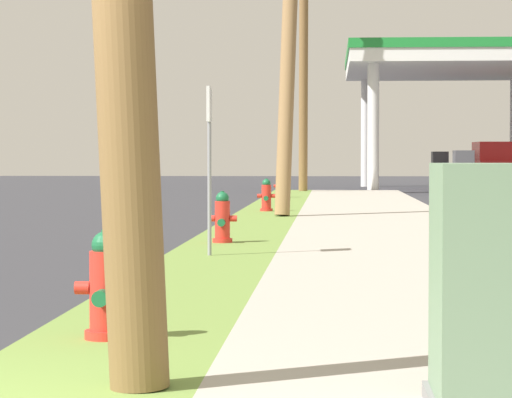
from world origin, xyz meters
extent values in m
cylinder|color=red|center=(0.58, 2.83, 0.15)|extent=(0.29, 0.29, 0.06)
cylinder|color=red|center=(0.58, 2.83, 0.42)|extent=(0.22, 0.22, 0.60)
sphere|color=#196038|center=(0.58, 2.83, 0.76)|extent=(0.19, 0.19, 0.19)
cylinder|color=#196038|center=(0.58, 2.83, 0.84)|extent=(0.06, 0.06, 0.05)
cylinder|color=red|center=(0.42, 2.83, 0.47)|extent=(0.10, 0.09, 0.09)
cylinder|color=red|center=(0.74, 2.83, 0.47)|extent=(0.10, 0.09, 0.09)
cylinder|color=#196038|center=(0.58, 2.66, 0.42)|extent=(0.11, 0.12, 0.11)
cylinder|color=red|center=(0.54, 12.11, 0.15)|extent=(0.29, 0.29, 0.06)
cylinder|color=red|center=(0.54, 12.11, 0.42)|extent=(0.22, 0.22, 0.60)
sphere|color=#196038|center=(0.54, 12.11, 0.76)|extent=(0.19, 0.19, 0.19)
cylinder|color=#196038|center=(0.54, 12.11, 0.84)|extent=(0.06, 0.06, 0.05)
cylinder|color=red|center=(0.38, 12.11, 0.47)|extent=(0.10, 0.09, 0.09)
cylinder|color=red|center=(0.70, 12.11, 0.47)|extent=(0.10, 0.09, 0.09)
cylinder|color=#196038|center=(0.54, 11.94, 0.42)|extent=(0.11, 0.12, 0.11)
cylinder|color=red|center=(0.63, 22.29, 0.15)|extent=(0.29, 0.29, 0.06)
cylinder|color=red|center=(0.63, 22.29, 0.42)|extent=(0.22, 0.22, 0.60)
sphere|color=#196038|center=(0.63, 22.29, 0.76)|extent=(0.19, 0.19, 0.19)
cylinder|color=#196038|center=(0.63, 22.29, 0.84)|extent=(0.06, 0.06, 0.05)
cylinder|color=red|center=(0.47, 22.29, 0.47)|extent=(0.10, 0.09, 0.09)
cylinder|color=red|center=(0.79, 22.29, 0.47)|extent=(0.10, 0.09, 0.09)
cylinder|color=#196038|center=(0.63, 22.12, 0.42)|extent=(0.11, 0.12, 0.11)
cylinder|color=red|center=(0.57, 31.57, 0.15)|extent=(0.29, 0.29, 0.06)
cylinder|color=red|center=(0.57, 31.57, 0.42)|extent=(0.22, 0.22, 0.60)
sphere|color=#196038|center=(0.57, 31.57, 0.76)|extent=(0.19, 0.19, 0.19)
cylinder|color=#196038|center=(0.57, 31.57, 0.84)|extent=(0.06, 0.06, 0.05)
cylinder|color=red|center=(0.41, 31.57, 0.47)|extent=(0.10, 0.09, 0.09)
cylinder|color=red|center=(0.73, 31.57, 0.47)|extent=(0.10, 0.09, 0.09)
cylinder|color=#196038|center=(0.57, 31.40, 0.42)|extent=(0.11, 0.12, 0.11)
cylinder|color=olive|center=(1.11, 38.21, 4.51)|extent=(0.38, 1.25, 8.79)
cube|color=slate|center=(2.82, 0.58, 0.72)|extent=(0.41, 0.76, 1.21)
cylinder|color=gray|center=(0.58, 9.84, 1.17)|extent=(0.05, 0.05, 2.10)
cube|color=white|center=(0.58, 9.84, 2.02)|extent=(0.04, 0.36, 0.44)
cylinder|color=silver|center=(3.68, 40.30, 2.44)|extent=(0.44, 0.44, 4.88)
cylinder|color=silver|center=(3.68, 50.13, 2.44)|extent=(0.44, 0.44, 4.88)
cube|color=white|center=(7.05, 45.22, 5.13)|extent=(8.52, 11.62, 0.50)
cube|color=#1E8433|center=(7.05, 45.22, 5.56)|extent=(8.62, 11.72, 0.36)
cube|color=#47474C|center=(7.05, 40.30, 0.80)|extent=(0.70, 1.10, 1.60)
cube|color=#47474C|center=(7.05, 50.13, 0.80)|extent=(0.70, 1.10, 1.60)
cube|color=navy|center=(8.92, 48.72, 0.59)|extent=(2.07, 4.59, 0.85)
cube|color=navy|center=(8.91, 48.49, 1.29)|extent=(1.71, 2.11, 0.56)
cylinder|color=black|center=(8.16, 50.46, 0.30)|extent=(0.25, 0.61, 0.60)
cylinder|color=black|center=(9.87, 50.36, 0.30)|extent=(0.25, 0.61, 0.60)
cylinder|color=black|center=(7.97, 47.07, 0.30)|extent=(0.25, 0.61, 0.60)
cylinder|color=black|center=(9.69, 46.97, 0.30)|extent=(0.25, 0.61, 0.60)
cube|color=red|center=(8.86, 45.42, 0.71)|extent=(2.21, 5.48, 1.00)
cube|color=red|center=(8.90, 44.45, 1.59)|extent=(1.92, 2.12, 0.76)
cube|color=red|center=(8.82, 46.61, 1.33)|extent=(2.00, 2.99, 0.24)
cylinder|color=black|center=(8.00, 43.23, 0.38)|extent=(0.25, 0.77, 0.76)
cylinder|color=black|center=(9.73, 47.61, 0.38)|extent=(0.25, 0.77, 0.76)
cylinder|color=black|center=(7.83, 47.53, 0.38)|extent=(0.25, 0.77, 0.76)
camera|label=1|loc=(2.11, -5.28, 1.36)|focal=84.89mm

